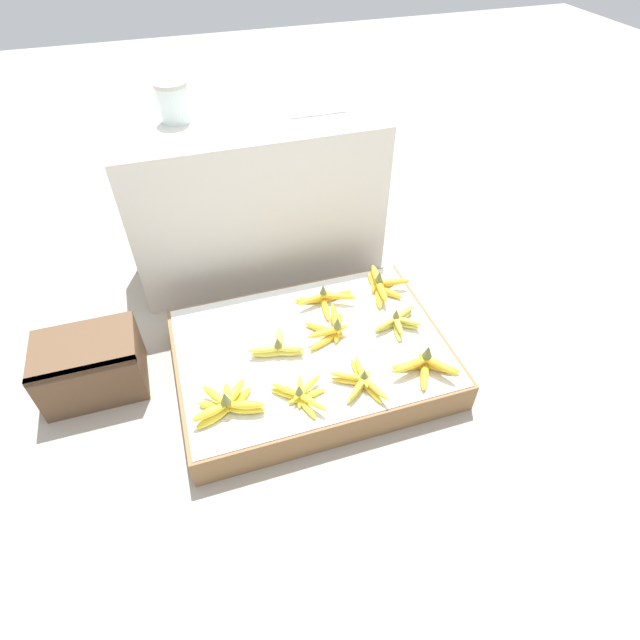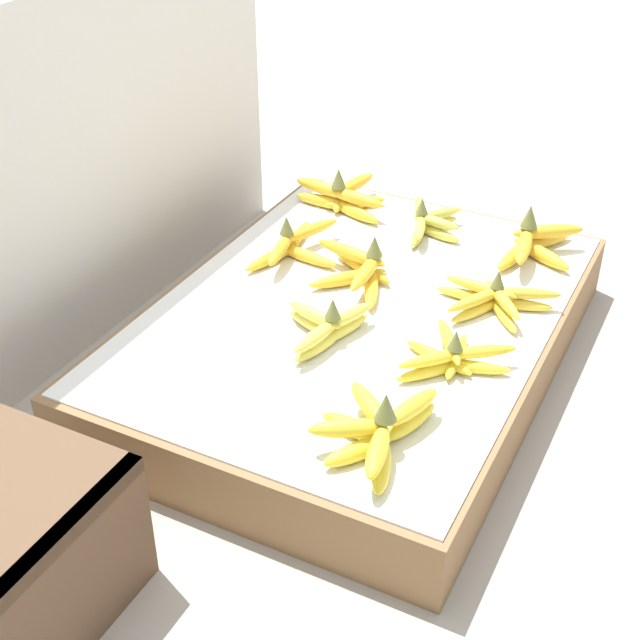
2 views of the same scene
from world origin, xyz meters
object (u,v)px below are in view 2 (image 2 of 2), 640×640
banana_bunch_middle_right (428,222)px  banana_bunch_back_right (343,196)px  banana_bunch_middle_midright (361,269)px  banana_bunch_front_midright (494,299)px  banana_bunch_front_right (534,243)px  banana_bunch_back_midright (293,244)px  banana_bunch_front_midleft (452,357)px  banana_bunch_middle_midleft (326,326)px  banana_bunch_front_left (377,429)px

banana_bunch_middle_right → banana_bunch_back_right: bearing=84.2°
banana_bunch_middle_midright → banana_bunch_middle_right: 0.27m
banana_bunch_middle_midright → banana_bunch_back_right: size_ratio=0.84×
banana_bunch_front_midright → banana_bunch_front_right: bearing=-2.2°
banana_bunch_front_midright → banana_bunch_back_midright: banana_bunch_back_midright is taller
banana_bunch_middle_right → banana_bunch_front_midleft: bearing=-154.2°
banana_bunch_front_midleft → banana_bunch_back_right: 0.66m
banana_bunch_back_right → banana_bunch_middle_midleft: bearing=-157.6°
banana_bunch_front_midleft → banana_bunch_back_right: size_ratio=0.81×
banana_bunch_front_midright → banana_bunch_middle_right: bearing=43.1°
banana_bunch_front_midleft → banana_bunch_middle_right: same height
banana_bunch_front_midleft → banana_bunch_middle_midleft: bearing=95.2°
banana_bunch_middle_midleft → banana_bunch_middle_right: banana_bunch_middle_midleft is taller
banana_bunch_front_right → banana_bunch_middle_midright: 0.39m
banana_bunch_back_midright → banana_bunch_middle_midleft: bearing=-140.8°
banana_bunch_middle_midright → banana_bunch_middle_right: size_ratio=1.03×
banana_bunch_middle_midleft → banana_bunch_back_midright: same height
banana_bunch_front_left → banana_bunch_middle_midleft: size_ratio=1.17×
banana_bunch_front_midleft → banana_bunch_front_right: 0.46m
banana_bunch_middle_midleft → banana_bunch_back_right: bearing=22.4°
banana_bunch_middle_right → banana_bunch_back_midright: 0.32m
banana_bunch_front_midright → banana_bunch_middle_right: (0.25, 0.23, 0.00)m
banana_bunch_front_right → banana_bunch_middle_right: banana_bunch_front_right is taller
banana_bunch_front_right → banana_bunch_middle_midright: banana_bunch_front_right is taller
banana_bunch_front_left → banana_bunch_back_midright: (0.48, 0.41, -0.00)m
banana_bunch_front_midright → banana_bunch_middle_midleft: size_ratio=1.14×
banana_bunch_middle_midright → banana_bunch_back_midright: size_ratio=0.81×
banana_bunch_front_midright → banana_bunch_middle_right: banana_bunch_middle_right is taller
banana_bunch_back_right → banana_bunch_front_midleft: bearing=-137.5°
banana_bunch_front_midright → banana_bunch_middle_midright: size_ratio=1.15×
banana_bunch_front_left → banana_bunch_middle_midleft: 0.30m
banana_bunch_front_right → banana_bunch_back_midright: size_ratio=0.99×
banana_bunch_front_midright → banana_bunch_middle_midleft: banana_bunch_middle_midleft is taller
banana_bunch_front_left → banana_bunch_front_right: banana_bunch_front_right is taller
banana_bunch_front_left → banana_bunch_front_midright: size_ratio=1.03×
banana_bunch_front_midleft → banana_bunch_middle_right: 0.52m
banana_bunch_front_left → banana_bunch_front_right: bearing=-4.1°
banana_bunch_front_midleft → banana_bunch_middle_midleft: size_ratio=0.96×
banana_bunch_front_midright → banana_bunch_middle_right: size_ratio=1.18×
banana_bunch_front_midleft → banana_bunch_middle_right: size_ratio=0.99×
banana_bunch_middle_right → banana_bunch_back_right: (0.02, 0.22, 0.00)m
banana_bunch_middle_midright → banana_bunch_middle_right: (0.27, -0.04, -0.00)m
banana_bunch_middle_midleft → banana_bunch_back_right: (0.51, 0.21, 0.00)m
banana_bunch_front_left → banana_bunch_back_midright: bearing=40.5°
banana_bunch_front_left → banana_bunch_middle_right: banana_bunch_front_left is taller
banana_bunch_front_midleft → banana_bunch_middle_midright: 0.33m
banana_bunch_front_midright → banana_bunch_middle_midright: banana_bunch_middle_midright is taller
banana_bunch_middle_midleft → banana_bunch_middle_midright: 0.22m
banana_bunch_front_left → banana_bunch_middle_midleft: (0.23, 0.20, -0.00)m
banana_bunch_front_right → banana_bunch_front_midright: bearing=177.8°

